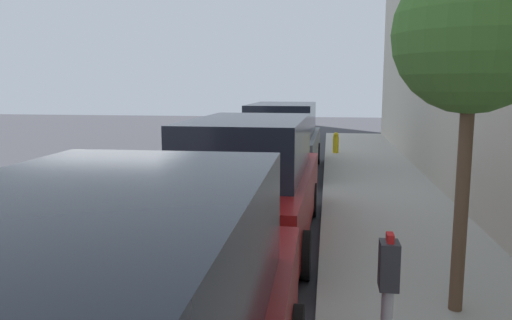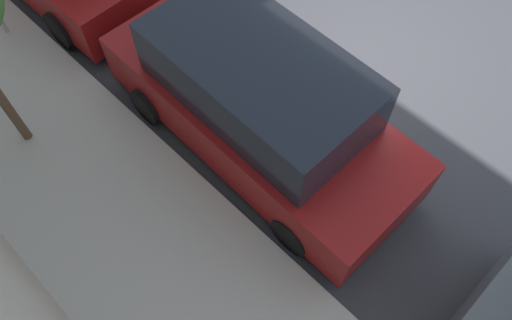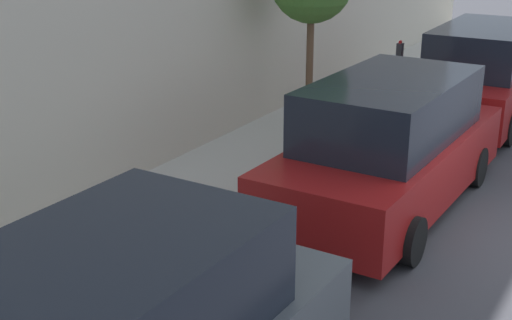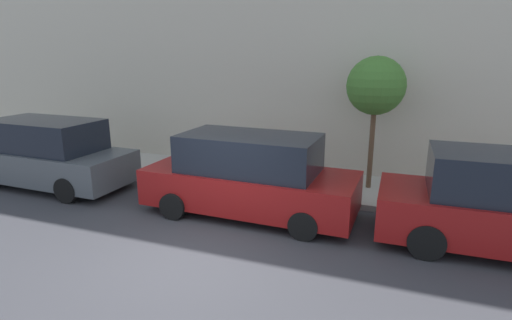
# 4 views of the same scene
# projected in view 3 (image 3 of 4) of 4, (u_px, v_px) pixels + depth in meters

# --- Properties ---
(sidewalk) EXTENTS (2.53, 32.00, 0.15)m
(sidewalk) POSITION_uv_depth(u_px,v_px,m) (239.00, 176.00, 11.35)
(sidewalk) COLOR #B2ADA3
(sidewalk) RESTS_ON ground_plane
(parked_minivan_nearest) EXTENTS (2.02, 4.93, 1.90)m
(parked_minivan_nearest) POSITION_uv_depth(u_px,v_px,m) (482.00, 74.00, 14.42)
(parked_minivan_nearest) COLOR maroon
(parked_minivan_nearest) RESTS_ON ground_plane
(parked_minivan_second) EXTENTS (2.02, 4.94, 1.90)m
(parked_minivan_second) POSITION_uv_depth(u_px,v_px,m) (389.00, 146.00, 10.09)
(parked_minivan_second) COLOR maroon
(parked_minivan_second) RESTS_ON ground_plane
(parking_meter_near) EXTENTS (0.11, 0.15, 1.42)m
(parking_meter_near) POSITION_uv_depth(u_px,v_px,m) (399.00, 67.00, 14.58)
(parking_meter_near) COLOR #ADADB2
(parking_meter_near) RESTS_ON sidewalk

